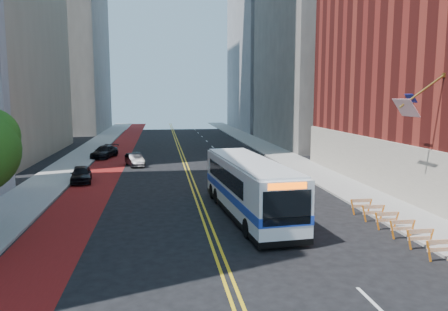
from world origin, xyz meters
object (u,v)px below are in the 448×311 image
car_a (81,174)px  car_b (135,160)px  car_c (105,152)px  transit_bus (249,186)px

car_a → car_b: size_ratio=1.04×
car_b → car_c: size_ratio=0.80×
transit_bus → car_b: (-7.99, 20.40, -1.16)m
transit_bus → car_b: bearing=106.7°
transit_bus → car_c: size_ratio=2.58×
transit_bus → car_c: 29.48m
transit_bus → car_c: (-11.85, 26.97, -1.09)m
car_b → transit_bus: bearing=-84.0°
transit_bus → car_a: (-11.99, 12.16, -1.11)m
transit_bus → car_c: transit_bus is taller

